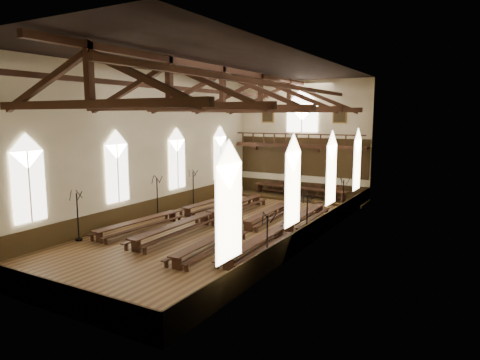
{
  "coord_description": "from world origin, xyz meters",
  "views": [
    {
      "loc": [
        13.9,
        -22.14,
        6.9
      ],
      "look_at": [
        0.35,
        1.5,
        2.86
      ],
      "focal_mm": 32.0,
      "sensor_mm": 36.0,
      "label": 1
    }
  ],
  "objects_px": {
    "candelabrum_right_mid": "(307,226)",
    "candelabrum_right_far": "(343,204)",
    "refectory_row_a": "(180,212)",
    "refectory_row_c": "(241,227)",
    "refectory_row_b": "(209,215)",
    "refectory_row_d": "(284,227)",
    "candelabrum_left_near": "(78,225)",
    "dais": "(299,197)",
    "candelabrum_left_far": "(193,195)",
    "high_table": "(299,188)",
    "candelabrum_left_mid": "(158,204)",
    "candelabrum_right_near": "(267,251)"
  },
  "relations": [
    {
      "from": "refectory_row_a",
      "to": "refectory_row_c",
      "type": "height_order",
      "value": "refectory_row_a"
    },
    {
      "from": "refectory_row_b",
      "to": "candelabrum_left_mid",
      "type": "xyz_separation_m",
      "value": [
        -4.15,
        -0.21,
        0.33
      ]
    },
    {
      "from": "candelabrum_left_mid",
      "to": "candelabrum_right_mid",
      "type": "relative_size",
      "value": 1.09
    },
    {
      "from": "refectory_row_b",
      "to": "dais",
      "type": "xyz_separation_m",
      "value": [
        1.85,
        10.94,
        -0.46
      ]
    },
    {
      "from": "candelabrum_left_near",
      "to": "high_table",
      "type": "bearing_deg",
      "value": 71.41
    },
    {
      "from": "candelabrum_right_near",
      "to": "candelabrum_right_far",
      "type": "bearing_deg",
      "value": 90.0
    },
    {
      "from": "dais",
      "to": "candelabrum_right_mid",
      "type": "height_order",
      "value": "candelabrum_right_mid"
    },
    {
      "from": "dais",
      "to": "candelabrum_left_far",
      "type": "relative_size",
      "value": 3.99
    },
    {
      "from": "refectory_row_b",
      "to": "candelabrum_left_near",
      "type": "xyz_separation_m",
      "value": [
        -4.15,
        -6.91,
        0.32
      ]
    },
    {
      "from": "candelabrum_left_near",
      "to": "candelabrum_left_mid",
      "type": "height_order",
      "value": "candelabrum_left_mid"
    },
    {
      "from": "refectory_row_d",
      "to": "refectory_row_a",
      "type": "bearing_deg",
      "value": 178.43
    },
    {
      "from": "high_table",
      "to": "candelabrum_right_mid",
      "type": "bearing_deg",
      "value": -65.95
    },
    {
      "from": "candelabrum_left_mid",
      "to": "refectory_row_c",
      "type": "bearing_deg",
      "value": -8.56
    },
    {
      "from": "refectory_row_d",
      "to": "candelabrum_right_near",
      "type": "distance_m",
      "value": 5.52
    },
    {
      "from": "refectory_row_c",
      "to": "dais",
      "type": "distance_m",
      "value": 12.32
    },
    {
      "from": "candelabrum_right_near",
      "to": "candelabrum_right_far",
      "type": "relative_size",
      "value": 0.96
    },
    {
      "from": "refectory_row_c",
      "to": "candelabrum_right_near",
      "type": "distance_m",
      "value": 5.66
    },
    {
      "from": "high_table",
      "to": "candelabrum_right_far",
      "type": "relative_size",
      "value": 3.18
    },
    {
      "from": "candelabrum_left_near",
      "to": "candelabrum_right_near",
      "type": "relative_size",
      "value": 1.11
    },
    {
      "from": "refectory_row_d",
      "to": "candelabrum_right_mid",
      "type": "distance_m",
      "value": 1.57
    },
    {
      "from": "dais",
      "to": "refectory_row_c",
      "type": "bearing_deg",
      "value": -83.78
    },
    {
      "from": "dais",
      "to": "candelabrum_right_far",
      "type": "distance_m",
      "value": 6.79
    },
    {
      "from": "refectory_row_a",
      "to": "refectory_row_d",
      "type": "xyz_separation_m",
      "value": [
        7.77,
        -0.21,
        -0.01
      ]
    },
    {
      "from": "refectory_row_d",
      "to": "dais",
      "type": "relative_size",
      "value": 1.21
    },
    {
      "from": "candelabrum_left_near",
      "to": "candelabrum_right_near",
      "type": "bearing_deg",
      "value": 7.13
    },
    {
      "from": "refectory_row_c",
      "to": "high_table",
      "type": "relative_size",
      "value": 1.59
    },
    {
      "from": "candelabrum_left_mid",
      "to": "candelabrum_left_far",
      "type": "xyz_separation_m",
      "value": [
        0.0,
        4.22,
        -0.02
      ]
    },
    {
      "from": "candelabrum_left_near",
      "to": "candelabrum_left_mid",
      "type": "bearing_deg",
      "value": 90.0
    },
    {
      "from": "high_table",
      "to": "candelabrum_left_mid",
      "type": "height_order",
      "value": "candelabrum_left_mid"
    },
    {
      "from": "refectory_row_d",
      "to": "candelabrum_left_far",
      "type": "height_order",
      "value": "candelabrum_left_far"
    },
    {
      "from": "candelabrum_left_near",
      "to": "candelabrum_left_far",
      "type": "bearing_deg",
      "value": 90.0
    },
    {
      "from": "candelabrum_right_near",
      "to": "high_table",
      "type": "bearing_deg",
      "value": 107.21
    },
    {
      "from": "high_table",
      "to": "candelabrum_right_near",
      "type": "height_order",
      "value": "candelabrum_right_near"
    },
    {
      "from": "candelabrum_right_mid",
      "to": "candelabrum_right_far",
      "type": "relative_size",
      "value": 0.98
    },
    {
      "from": "high_table",
      "to": "candelabrum_right_mid",
      "type": "xyz_separation_m",
      "value": [
        5.1,
        -11.42,
        -0.06
      ]
    },
    {
      "from": "candelabrum_right_mid",
      "to": "candelabrum_right_far",
      "type": "distance_m",
      "value": 7.0
    },
    {
      "from": "dais",
      "to": "candelabrum_left_near",
      "type": "height_order",
      "value": "candelabrum_left_near"
    },
    {
      "from": "dais",
      "to": "candelabrum_right_mid",
      "type": "xyz_separation_m",
      "value": [
        5.1,
        -11.42,
        0.72
      ]
    },
    {
      "from": "refectory_row_b",
      "to": "candelabrum_right_far",
      "type": "height_order",
      "value": "candelabrum_right_far"
    },
    {
      "from": "candelabrum_left_far",
      "to": "high_table",
      "type": "bearing_deg",
      "value": 49.07
    },
    {
      "from": "refectory_row_d",
      "to": "candelabrum_left_near",
      "type": "xyz_separation_m",
      "value": [
        -9.59,
        -6.69,
        0.38
      ]
    },
    {
      "from": "refectory_row_c",
      "to": "refectory_row_d",
      "type": "height_order",
      "value": "refectory_row_d"
    },
    {
      "from": "high_table",
      "to": "refectory_row_c",
      "type": "bearing_deg",
      "value": -83.78
    },
    {
      "from": "dais",
      "to": "candelabrum_left_near",
      "type": "relative_size",
      "value": 3.96
    },
    {
      "from": "dais",
      "to": "candelabrum_right_mid",
      "type": "bearing_deg",
      "value": -65.95
    },
    {
      "from": "refectory_row_b",
      "to": "candelabrum_left_far",
      "type": "bearing_deg",
      "value": 135.94
    },
    {
      "from": "refectory_row_b",
      "to": "refectory_row_d",
      "type": "height_order",
      "value": "refectory_row_b"
    },
    {
      "from": "refectory_row_b",
      "to": "refectory_row_c",
      "type": "distance_m",
      "value": 3.45
    },
    {
      "from": "refectory_row_b",
      "to": "refectory_row_c",
      "type": "xyz_separation_m",
      "value": [
        3.19,
        -1.31,
        -0.06
      ]
    },
    {
      "from": "candelabrum_left_mid",
      "to": "candelabrum_right_near",
      "type": "height_order",
      "value": "candelabrum_left_mid"
    }
  ]
}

